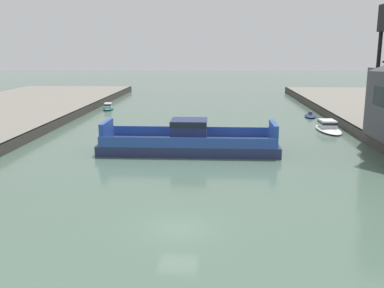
{
  "coord_description": "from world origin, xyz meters",
  "views": [
    {
      "loc": [
        2.34,
        -25.9,
        11.23
      ],
      "look_at": [
        0.0,
        16.01,
        2.0
      ],
      "focal_mm": 40.74,
      "sensor_mm": 36.0,
      "label": 1
    }
  ],
  "objects_px": {
    "chain_ferry": "(189,142)",
    "moored_boat_near_left": "(310,116)",
    "moored_boat_near_right": "(328,127)",
    "moored_boat_mid_left": "(108,107)"
  },
  "relations": [
    {
      "from": "moored_boat_near_right",
      "to": "moored_boat_near_left",
      "type": "bearing_deg",
      "value": 89.26
    },
    {
      "from": "moored_boat_near_left",
      "to": "moored_boat_near_right",
      "type": "bearing_deg",
      "value": -90.74
    },
    {
      "from": "chain_ferry",
      "to": "moored_boat_mid_left",
      "type": "height_order",
      "value": "chain_ferry"
    },
    {
      "from": "chain_ferry",
      "to": "moored_boat_near_right",
      "type": "height_order",
      "value": "chain_ferry"
    },
    {
      "from": "chain_ferry",
      "to": "moored_boat_near_left",
      "type": "xyz_separation_m",
      "value": [
        18.74,
        26.03,
        -0.88
      ]
    },
    {
      "from": "moored_boat_near_left",
      "to": "moored_boat_near_right",
      "type": "distance_m",
      "value": 12.52
    },
    {
      "from": "moored_boat_near_left",
      "to": "moored_boat_near_right",
      "type": "xyz_separation_m",
      "value": [
        -0.16,
        -12.52,
        0.33
      ]
    },
    {
      "from": "moored_boat_mid_left",
      "to": "moored_boat_near_left",
      "type": "bearing_deg",
      "value": -11.1
    },
    {
      "from": "moored_boat_near_left",
      "to": "moored_boat_mid_left",
      "type": "xyz_separation_m",
      "value": [
        -36.06,
        7.08,
        0.25
      ]
    },
    {
      "from": "moored_boat_mid_left",
      "to": "moored_boat_near_right",
      "type": "bearing_deg",
      "value": -28.63
    }
  ]
}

